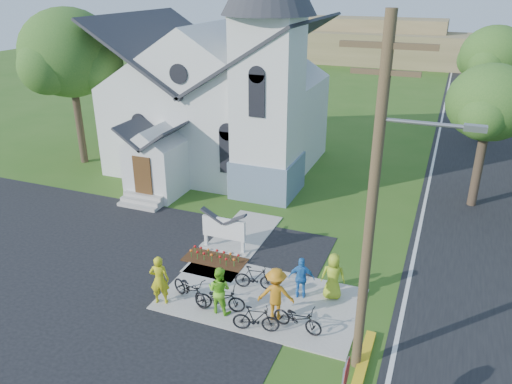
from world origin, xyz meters
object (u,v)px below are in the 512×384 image
at_px(church_sign, 224,229).
at_px(stop_sign, 345,383).
at_px(cyclist_0, 160,280).
at_px(bike_1, 255,278).
at_px(bike_0, 190,289).
at_px(cyclist_3, 276,294).
at_px(bike_4, 298,318).
at_px(bike_2, 220,298).
at_px(utility_pole, 375,200).
at_px(cyclist_4, 333,276).
at_px(bike_3, 256,319).
at_px(cyclist_2, 301,278).
at_px(cyclist_1, 219,290).

bearing_deg(church_sign, stop_sign, -48.12).
xyz_separation_m(cyclist_0, bike_1, (2.77, 2.00, -0.46)).
xyz_separation_m(bike_0, bike_1, (1.85, 1.54, -0.02)).
xyz_separation_m(cyclist_3, bike_4, (0.87, -0.32, -0.50)).
distance_m(bike_1, bike_2, 1.76).
bearing_deg(cyclist_3, utility_pole, 143.39).
bearing_deg(cyclist_0, stop_sign, 136.89).
bearing_deg(bike_1, cyclist_4, -90.12).
bearing_deg(bike_0, utility_pole, -75.12).
relative_size(bike_0, bike_2, 1.03).
relative_size(cyclist_0, bike_2, 1.04).
relative_size(bike_1, bike_4, 0.90).
distance_m(bike_3, cyclist_4, 3.32).
relative_size(stop_sign, cyclist_3, 1.31).
distance_m(church_sign, stop_sign, 9.97).
distance_m(cyclist_3, bike_4, 1.05).
bearing_deg(utility_pole, bike_1, 149.72).
xyz_separation_m(church_sign, bike_2, (1.63, -3.84, -0.51)).
xyz_separation_m(bike_0, cyclist_3, (3.12, 0.19, 0.46)).
bearing_deg(cyclist_4, bike_0, 12.90).
height_order(cyclist_3, bike_3, cyclist_3).
relative_size(bike_0, cyclist_2, 1.15).
height_order(cyclist_0, bike_1, cyclist_0).
distance_m(bike_1, cyclist_2, 1.75).
distance_m(bike_1, cyclist_3, 1.92).
height_order(cyclist_0, cyclist_1, cyclist_0).
bearing_deg(bike_1, church_sign, 35.25).
distance_m(bike_2, bike_3, 1.65).
height_order(stop_sign, cyclist_3, stop_sign).
bearing_deg(bike_1, utility_pole, -131.02).
bearing_deg(stop_sign, bike_4, 122.06).
distance_m(bike_2, cyclist_3, 2.00).
relative_size(cyclist_2, bike_4, 0.93).
distance_m(stop_sign, bike_2, 6.27).
height_order(cyclist_1, cyclist_3, cyclist_3).
bearing_deg(bike_3, cyclist_3, -36.12).
height_order(stop_sign, bike_4, stop_sign).
relative_size(bike_1, cyclist_3, 0.81).
height_order(church_sign, bike_3, church_sign).
relative_size(cyclist_0, bike_3, 1.20).
xyz_separation_m(cyclist_2, bike_4, (0.43, -1.79, -0.34)).
height_order(bike_1, cyclist_2, cyclist_2).
bearing_deg(cyclist_1, cyclist_0, 11.62).
relative_size(church_sign, bike_2, 1.24).
distance_m(cyclist_1, bike_2, 0.40).
bearing_deg(stop_sign, cyclist_4, 105.66).
height_order(bike_0, cyclist_1, cyclist_1).
xyz_separation_m(cyclist_0, cyclist_1, (2.15, 0.30, -0.06)).
bearing_deg(bike_3, cyclist_2, -32.14).
distance_m(utility_pole, bike_0, 7.90).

